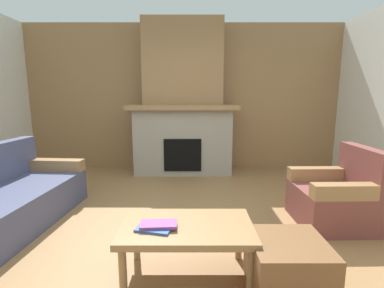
# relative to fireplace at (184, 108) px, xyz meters

# --- Properties ---
(ground) EXTENTS (9.00, 9.00, 0.00)m
(ground) POSITION_rel_fireplace_xyz_m (0.00, -2.62, -1.16)
(ground) COLOR olive
(wall_back_wood_panel) EXTENTS (6.00, 0.12, 2.70)m
(wall_back_wood_panel) POSITION_rel_fireplace_xyz_m (0.00, 0.38, 0.19)
(wall_back_wood_panel) COLOR #997047
(wall_back_wood_panel) RESTS_ON ground
(fireplace) EXTENTS (1.90, 0.82, 2.70)m
(fireplace) POSITION_rel_fireplace_xyz_m (0.00, 0.00, 0.00)
(fireplace) COLOR gray
(fireplace) RESTS_ON ground
(couch) EXTENTS (0.98, 1.86, 0.85)m
(couch) POSITION_rel_fireplace_xyz_m (-1.83, -2.26, -0.88)
(couch) COLOR #474C6B
(couch) RESTS_ON ground
(armchair) EXTENTS (0.78, 0.78, 0.85)m
(armchair) POSITION_rel_fireplace_xyz_m (1.75, -2.18, -0.87)
(armchair) COLOR brown
(armchair) RESTS_ON ground
(coffee_table) EXTENTS (1.00, 0.60, 0.43)m
(coffee_table) POSITION_rel_fireplace_xyz_m (0.12, -3.10, -0.79)
(coffee_table) COLOR #997047
(coffee_table) RESTS_ON ground
(ottoman) EXTENTS (0.52, 0.52, 0.40)m
(ottoman) POSITION_rel_fireplace_xyz_m (0.84, -3.29, -0.96)
(ottoman) COLOR brown
(ottoman) RESTS_ON ground
(book_stack_near_edge) EXTENTS (0.31, 0.23, 0.04)m
(book_stack_near_edge) POSITION_rel_fireplace_xyz_m (-0.10, -3.16, -0.71)
(book_stack_near_edge) COLOR #335699
(book_stack_near_edge) RESTS_ON coffee_table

